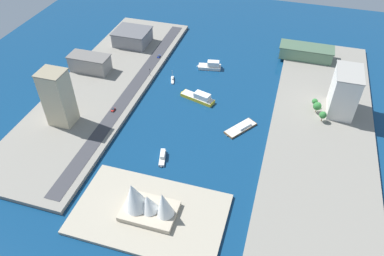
{
  "coord_description": "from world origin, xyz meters",
  "views": [
    {
      "loc": [
        -53.84,
        216.7,
        171.11
      ],
      "look_at": [
        1.59,
        30.41,
        1.88
      ],
      "focal_mm": 34.48,
      "sensor_mm": 36.0,
      "label": 1
    }
  ],
  "objects_px": {
    "hatchback_blue": "(159,56)",
    "opera_landmark": "(145,202)",
    "ferry_white_commuter": "(211,66)",
    "warehouse_low_gray": "(132,37)",
    "office_block_beige": "(58,98)",
    "sailboat_small_white": "(172,80)",
    "yacht_sleek_gray": "(162,157)",
    "carpark_squat_concrete": "(90,63)",
    "terminal_long_green": "(306,52)",
    "barge_flat_brown": "(241,127)",
    "ferry_yellow_fast": "(199,97)",
    "hotel_broad_white": "(344,92)",
    "traffic_light_waterfront": "(150,71)",
    "pickup_red": "(113,110)"
  },
  "relations": [
    {
      "from": "yacht_sleek_gray",
      "to": "barge_flat_brown",
      "type": "height_order",
      "value": "yacht_sleek_gray"
    },
    {
      "from": "ferry_white_commuter",
      "to": "pickup_red",
      "type": "bearing_deg",
      "value": 56.81
    },
    {
      "from": "barge_flat_brown",
      "to": "opera_landmark",
      "type": "distance_m",
      "value": 94.41
    },
    {
      "from": "ferry_yellow_fast",
      "to": "barge_flat_brown",
      "type": "height_order",
      "value": "ferry_yellow_fast"
    },
    {
      "from": "warehouse_low_gray",
      "to": "carpark_squat_concrete",
      "type": "distance_m",
      "value": 55.97
    },
    {
      "from": "yacht_sleek_gray",
      "to": "carpark_squat_concrete",
      "type": "relative_size",
      "value": 0.45
    },
    {
      "from": "ferry_white_commuter",
      "to": "hatchback_blue",
      "type": "distance_m",
      "value": 48.05
    },
    {
      "from": "sailboat_small_white",
      "to": "hotel_broad_white",
      "type": "relative_size",
      "value": 0.33
    },
    {
      "from": "ferry_white_commuter",
      "to": "yacht_sleek_gray",
      "type": "xyz_separation_m",
      "value": [
        2.62,
        114.66,
        -1.06
      ]
    },
    {
      "from": "carpark_squat_concrete",
      "to": "hatchback_blue",
      "type": "relative_size",
      "value": 7.74
    },
    {
      "from": "terminal_long_green",
      "to": "traffic_light_waterfront",
      "type": "relative_size",
      "value": 7.17
    },
    {
      "from": "terminal_long_green",
      "to": "warehouse_low_gray",
      "type": "xyz_separation_m",
      "value": [
        157.68,
        19.35,
        1.18
      ]
    },
    {
      "from": "office_block_beige",
      "to": "hatchback_blue",
      "type": "bearing_deg",
      "value": -107.8
    },
    {
      "from": "ferry_yellow_fast",
      "to": "office_block_beige",
      "type": "distance_m",
      "value": 102.26
    },
    {
      "from": "ferry_yellow_fast",
      "to": "pickup_red",
      "type": "distance_m",
      "value": 65.49
    },
    {
      "from": "carpark_squat_concrete",
      "to": "traffic_light_waterfront",
      "type": "xyz_separation_m",
      "value": [
        -51.14,
        -6.41,
        -2.57
      ]
    },
    {
      "from": "ferry_yellow_fast",
      "to": "opera_landmark",
      "type": "height_order",
      "value": "opera_landmark"
    },
    {
      "from": "ferry_white_commuter",
      "to": "traffic_light_waterfront",
      "type": "relative_size",
      "value": 3.34
    },
    {
      "from": "office_block_beige",
      "to": "sailboat_small_white",
      "type": "bearing_deg",
      "value": -126.57
    },
    {
      "from": "hotel_broad_white",
      "to": "terminal_long_green",
      "type": "xyz_separation_m",
      "value": [
        28.4,
        -70.95,
        -11.17
      ]
    },
    {
      "from": "sailboat_small_white",
      "to": "opera_landmark",
      "type": "xyz_separation_m",
      "value": [
        -29.44,
        130.2,
        9.7
      ]
    },
    {
      "from": "sailboat_small_white",
      "to": "office_block_beige",
      "type": "height_order",
      "value": "office_block_beige"
    },
    {
      "from": "warehouse_low_gray",
      "to": "office_block_beige",
      "type": "bearing_deg",
      "value": 89.72
    },
    {
      "from": "hotel_broad_white",
      "to": "carpark_squat_concrete",
      "type": "xyz_separation_m",
      "value": [
        201.24,
        2.27,
        -9.69
      ]
    },
    {
      "from": "ferry_yellow_fast",
      "to": "office_block_beige",
      "type": "height_order",
      "value": "office_block_beige"
    },
    {
      "from": "yacht_sleek_gray",
      "to": "carpark_squat_concrete",
      "type": "height_order",
      "value": "carpark_squat_concrete"
    },
    {
      "from": "sailboat_small_white",
      "to": "hotel_broad_white",
      "type": "distance_m",
      "value": 132.72
    },
    {
      "from": "office_block_beige",
      "to": "carpark_squat_concrete",
      "type": "distance_m",
      "value": 69.19
    },
    {
      "from": "terminal_long_green",
      "to": "warehouse_low_gray",
      "type": "relative_size",
      "value": 1.47
    },
    {
      "from": "opera_landmark",
      "to": "traffic_light_waterfront",
      "type": "bearing_deg",
      "value": -69.37
    },
    {
      "from": "pickup_red",
      "to": "traffic_light_waterfront",
      "type": "bearing_deg",
      "value": -99.57
    },
    {
      "from": "terminal_long_green",
      "to": "office_block_beige",
      "type": "bearing_deg",
      "value": 41.39
    },
    {
      "from": "hotel_broad_white",
      "to": "opera_landmark",
      "type": "relative_size",
      "value": 1.07
    },
    {
      "from": "yacht_sleek_gray",
      "to": "carpark_squat_concrete",
      "type": "distance_m",
      "value": 122.1
    },
    {
      "from": "hotel_broad_white",
      "to": "barge_flat_brown",
      "type": "bearing_deg",
      "value": 29.93
    },
    {
      "from": "hotel_broad_white",
      "to": "terminal_long_green",
      "type": "distance_m",
      "value": 77.24
    },
    {
      "from": "barge_flat_brown",
      "to": "ferry_yellow_fast",
      "type": "bearing_deg",
      "value": -32.45
    },
    {
      "from": "office_block_beige",
      "to": "traffic_light_waterfront",
      "type": "height_order",
      "value": "office_block_beige"
    },
    {
      "from": "traffic_light_waterfront",
      "to": "yacht_sleek_gray",
      "type": "bearing_deg",
      "value": 116.16
    },
    {
      "from": "barge_flat_brown",
      "to": "sailboat_small_white",
      "type": "bearing_deg",
      "value": -33.5
    },
    {
      "from": "pickup_red",
      "to": "opera_landmark",
      "type": "height_order",
      "value": "opera_landmark"
    },
    {
      "from": "carpark_squat_concrete",
      "to": "hatchback_blue",
      "type": "height_order",
      "value": "carpark_squat_concrete"
    },
    {
      "from": "warehouse_low_gray",
      "to": "sailboat_small_white",
      "type": "bearing_deg",
      "value": 140.31
    },
    {
      "from": "ferry_white_commuter",
      "to": "terminal_long_green",
      "type": "height_order",
      "value": "terminal_long_green"
    },
    {
      "from": "terminal_long_green",
      "to": "office_block_beige",
      "type": "distance_m",
      "value": 211.49
    },
    {
      "from": "ferry_white_commuter",
      "to": "office_block_beige",
      "type": "height_order",
      "value": "office_block_beige"
    },
    {
      "from": "hotel_broad_white",
      "to": "opera_landmark",
      "type": "distance_m",
      "value": 160.76
    },
    {
      "from": "ferry_white_commuter",
      "to": "warehouse_low_gray",
      "type": "bearing_deg",
      "value": -12.59
    },
    {
      "from": "warehouse_low_gray",
      "to": "hatchback_blue",
      "type": "distance_m",
      "value": 37.22
    },
    {
      "from": "hatchback_blue",
      "to": "opera_landmark",
      "type": "distance_m",
      "value": 166.68
    }
  ]
}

